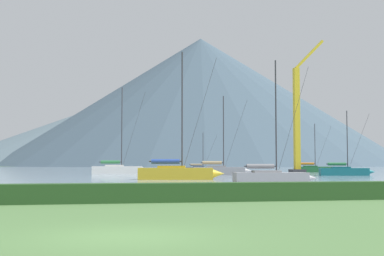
# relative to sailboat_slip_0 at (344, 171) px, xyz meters

# --- Properties ---
(ground_plane) EXTENTS (1000.00, 1000.00, 0.00)m
(ground_plane) POSITION_rel_sailboat_slip_0_xyz_m (-34.32, -56.87, -0.62)
(ground_plane) COLOR #517A42
(harbor_water) EXTENTS (320.00, 246.00, 0.00)m
(harbor_water) POSITION_rel_sailboat_slip_0_xyz_m (-34.32, 80.13, -0.62)
(harbor_water) COLOR #8499A8
(harbor_water) RESTS_ON ground_plane
(hedge_line) EXTENTS (80.00, 1.20, 0.83)m
(hedge_line) POSITION_rel_sailboat_slip_0_xyz_m (-34.32, -45.87, -0.21)
(hedge_line) COLOR #284C23
(hedge_line) RESTS_ON ground_plane
(sailboat_slip_0) EXTENTS (7.62, 3.86, 8.92)m
(sailboat_slip_0) POSITION_rel_sailboat_slip_0_xyz_m (0.00, 0.00, 0.00)
(sailboat_slip_0) COLOR #19707A
(sailboat_slip_0) RESTS_ON harbor_water
(sailboat_slip_1) EXTENTS (8.49, 4.08, 11.23)m
(sailboat_slip_1) POSITION_rel_sailboat_slip_0_xyz_m (-16.20, 5.48, 0.08)
(sailboat_slip_1) COLOR #9E9EA3
(sailboat_slip_1) RESTS_ON harbor_water
(sailboat_slip_7) EXTENTS (6.78, 3.09, 7.47)m
(sailboat_slip_7) POSITION_rel_sailboat_slip_0_xyz_m (-13.28, 31.56, -0.07)
(sailboat_slip_7) COLOR navy
(sailboat_slip_7) RESTS_ON harbor_water
(sailboat_slip_9) EXTENTS (6.96, 2.61, 10.18)m
(sailboat_slip_9) POSITION_rel_sailboat_slip_0_xyz_m (-20.18, -27.12, -0.03)
(sailboat_slip_9) COLOR #9E9EA3
(sailboat_slip_9) RESTS_ON harbor_water
(sailboat_slip_10) EXTENTS (9.06, 4.12, 13.39)m
(sailboat_slip_10) POSITION_rel_sailboat_slip_0_xyz_m (-25.65, -13.47, 0.14)
(sailboat_slip_10) COLOR gold
(sailboat_slip_10) RESTS_ON harbor_water
(sailboat_slip_11) EXTENTS (7.74, 3.80, 9.19)m
(sailboat_slip_11) POSITION_rel_sailboat_slip_0_xyz_m (7.46, 27.42, 0.01)
(sailboat_slip_11) COLOR #236B38
(sailboat_slip_11) RESTS_ON harbor_water
(sailboat_slip_12) EXTENTS (8.98, 3.15, 13.51)m
(sailboat_slip_12) POSITION_rel_sailboat_slip_0_xyz_m (-29.84, 15.86, 0.14)
(sailboat_slip_12) COLOR white
(sailboat_slip_12) RESTS_ON harbor_water
(dock_crane) EXTENTS (5.37, 2.00, 20.03)m
(dock_crane) POSITION_rel_sailboat_slip_0_xyz_m (-4.48, 5.54, 6.30)
(dock_crane) COLOR #333338
(dock_crane) RESTS_ON ground_plane
(distant_hill_west_ridge) EXTENTS (255.39, 255.39, 82.84)m
(distant_hill_west_ridge) POSITION_rel_sailboat_slip_0_xyz_m (39.72, 275.23, 40.80)
(distant_hill_west_ridge) COLOR #425666
(distant_hill_west_ridge) RESTS_ON ground_plane
(distant_hill_central_peak) EXTENTS (239.74, 239.74, 46.21)m
(distant_hill_central_peak) POSITION_rel_sailboat_slip_0_xyz_m (-14.79, 332.68, 22.49)
(distant_hill_central_peak) COLOR slate
(distant_hill_central_peak) RESTS_ON ground_plane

